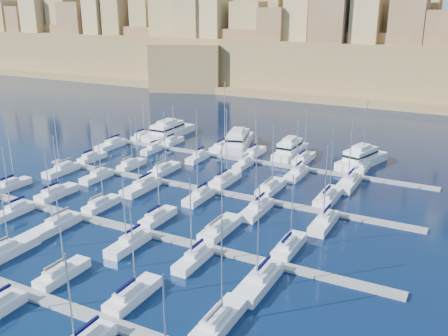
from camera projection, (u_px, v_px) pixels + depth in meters
The scene contains 49 objects.
ground at pixel (181, 208), 92.64m from camera, with size 600.00×600.00×0.00m, color black.
pontoon_near at pixel (39, 297), 63.96m from camera, with size 84.00×2.00×0.40m, color slate.
pontoon_mid_near at pixel (142, 231), 82.48m from camera, with size 84.00×2.00×0.40m, color slate.
pontoon_mid_far at pixel (207, 190), 101.00m from camera, with size 84.00×2.00×0.40m, color slate.
pontoon_far at pixel (252, 161), 119.52m from camera, with size 84.00×2.00×0.40m, color slate.
sailboat_2 at pixel (6, 251), 74.73m from camera, with size 3.12×10.40×16.84m.
sailboat_3 at pixel (62, 274), 68.59m from camera, with size 2.56×8.55×12.64m.
sailboat_4 at pixel (133, 295), 63.57m from camera, with size 2.73×9.10×13.86m.
sailboat_5 at pixel (220, 321), 58.38m from camera, with size 2.92×9.73×13.78m.
sailboat_12 at pixel (13, 185), 102.27m from camera, with size 2.36×7.86×12.39m.
sailboat_13 at pixel (57, 193), 97.79m from camera, with size 2.79×9.30×12.53m.
sailboat_14 at pixel (101, 204), 92.22m from camera, with size 2.49×8.30×12.96m.
sailboat_15 at pixel (158, 217), 86.71m from camera, with size 2.51×8.36×12.30m.
sailboat_16 at pixel (220, 228), 82.33m from camera, with size 3.10×10.33×15.74m.
sailboat_17 at pixel (289, 246), 76.34m from camera, with size 2.69×8.97×12.38m.
sailboat_19 at pixel (13, 211), 89.12m from camera, with size 2.33×7.78×13.45m.
sailboat_20 at pixel (56, 225), 83.48m from camera, with size 2.86×9.54×15.37m.
sailboat_21 at pixel (129, 243), 77.21m from camera, with size 2.64×8.79×11.78m.
sailboat_22 at pixel (193, 259), 72.43m from camera, with size 2.44×8.14×13.72m.
sailboat_23 at pixel (259, 281), 66.60m from camera, with size 3.17×10.58×15.00m.
sailboat_24 at pixel (92, 158), 120.23m from camera, with size 2.43×8.09×14.44m.
sailboat_25 at pixel (131, 165), 115.05m from camera, with size 2.42×8.07×12.14m.
sailboat_26 at pixel (164, 169), 111.68m from camera, with size 2.79×9.31×14.27m.
sailboat_27 at pixel (225, 180), 105.19m from camera, with size 2.95×9.83×16.07m.
sailboat_28 at pixel (271, 187), 100.67m from camera, with size 2.98×9.93×14.29m.
sailboat_29 at pixel (328, 197), 95.71m from camera, with size 3.15×10.50×14.71m.
sailboat_30 at pixel (62, 170), 111.25m from camera, with size 2.75×9.15×14.46m.
sailboat_31 at pixel (97, 176), 107.25m from camera, with size 2.51×8.36×13.54m.
sailboat_32 at pixel (141, 187), 100.97m from camera, with size 3.09×10.29×15.86m.
sailboat_33 at pixel (199, 197), 95.95m from camera, with size 2.57×8.58×12.92m.
sailboat_34 at pixel (257, 209), 90.05m from camera, with size 2.90×9.66×15.01m.
sailboat_35 at pixel (324, 222), 84.64m from camera, with size 2.85×9.49×14.90m.
sailboat_36 at pixel (143, 136), 139.56m from camera, with size 2.61×8.71×13.09m.
sailboat_37 at pixel (173, 141), 134.64m from camera, with size 2.31×7.70×10.73m.
sailboat_38 at pixel (224, 147), 129.32m from camera, with size 3.16×10.54×17.88m.
sailboat_39 at pixel (255, 152), 124.59m from camera, with size 2.65×8.84×13.44m.
sailboat_40 at pixel (303, 159), 119.39m from camera, with size 2.93×9.75×13.28m.
sailboat_41 at pixel (361, 167), 113.48m from camera, with size 3.03×10.11×16.29m.
sailboat_42 at pixel (111, 145), 131.15m from camera, with size 2.97×9.91×14.39m.
sailboat_43 at pixel (152, 150), 127.04m from camera, with size 2.14×7.12×11.08m.
sailboat_44 at pixel (198, 157), 120.51m from camera, with size 2.43×8.11×12.66m.
sailboat_45 at pixel (244, 164), 115.51m from camera, with size 2.22×7.40×10.15m.
sailboat_46 at pixel (297, 174), 108.96m from camera, with size 2.73×9.11×12.87m.
sailboat_47 at pixel (349, 183), 103.20m from camera, with size 3.20×10.67×14.54m.
motor_yacht_a at pixel (168, 131), 141.63m from camera, with size 5.78×19.04×5.25m.
motor_yacht_b at pixel (238, 141), 131.51m from camera, with size 10.20×18.95×5.25m.
motor_yacht_c at pixel (290, 150), 123.32m from camera, with size 4.66×14.60×5.25m.
motor_yacht_d at pixel (361, 158), 116.45m from camera, with size 9.25×17.00×5.25m.
fortified_city at pixel (369, 55), 218.79m from camera, with size 460.00×108.95×59.52m.
Camera 1 is at (46.85, -72.19, 36.02)m, focal length 40.00 mm.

